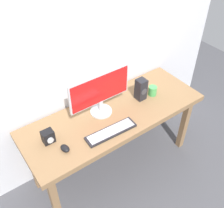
# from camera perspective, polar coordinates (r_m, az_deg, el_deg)

# --- Properties ---
(ground_plane) EXTENTS (6.00, 6.00, 0.00)m
(ground_plane) POSITION_cam_1_polar(r_m,az_deg,el_deg) (2.97, 0.43, -12.59)
(ground_plane) COLOR #4C4C51
(wall_back) EXTENTS (3.08, 0.04, 3.00)m
(wall_back) POSITION_cam_1_polar(r_m,az_deg,el_deg) (2.25, -4.94, 17.45)
(wall_back) COLOR silver
(wall_back) RESTS_ON ground_plane
(desk) EXTENTS (1.71, 0.63, 0.75)m
(desk) POSITION_cam_1_polar(r_m,az_deg,el_deg) (2.47, 0.51, -3.34)
(desk) COLOR #936D47
(desk) RESTS_ON ground_plane
(monitor) EXTENTS (0.59, 0.20, 0.40)m
(monitor) POSITION_cam_1_polar(r_m,az_deg,el_deg) (2.28, -2.59, 2.62)
(monitor) COLOR silver
(monitor) RESTS_ON desk
(keyboard_primary) EXTENTS (0.46, 0.14, 0.02)m
(keyboard_primary) POSITION_cam_1_polar(r_m,az_deg,el_deg) (2.23, -0.22, -5.94)
(keyboard_primary) COLOR #232328
(keyboard_primary) RESTS_ON desk
(mouse) EXTENTS (0.07, 0.10, 0.04)m
(mouse) POSITION_cam_1_polar(r_m,az_deg,el_deg) (2.13, -10.03, -9.33)
(mouse) COLOR black
(mouse) RESTS_ON desk
(speaker_right) EXTENTS (0.09, 0.09, 0.21)m
(speaker_right) POSITION_cam_1_polar(r_m,az_deg,el_deg) (2.51, 6.21, 3.14)
(speaker_right) COLOR #232328
(speaker_right) RESTS_ON desk
(audio_controller) EXTENTS (0.09, 0.09, 0.11)m
(audio_controller) POSITION_cam_1_polar(r_m,az_deg,el_deg) (2.19, -13.52, -6.83)
(audio_controller) COLOR black
(audio_controller) RESTS_ON desk
(coffee_mug) EXTENTS (0.08, 0.08, 0.09)m
(coffee_mug) POSITION_cam_1_polar(r_m,az_deg,el_deg) (2.62, 8.60, 2.89)
(coffee_mug) COLOR #4CB259
(coffee_mug) RESTS_ON desk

